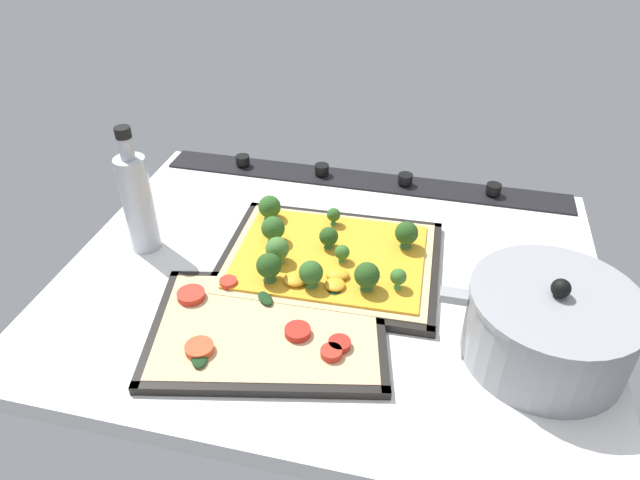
% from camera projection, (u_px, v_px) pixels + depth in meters
% --- Properties ---
extents(ground_plane, '(0.83, 0.66, 0.03)m').
position_uv_depth(ground_plane, '(330.00, 281.00, 0.91)').
color(ground_plane, white).
extents(stove_control_panel, '(0.79, 0.07, 0.03)m').
position_uv_depth(stove_control_panel, '(363.00, 179.00, 1.13)').
color(stove_control_panel, black).
rests_on(stove_control_panel, ground_plane).
extents(baking_tray_front, '(0.35, 0.28, 0.01)m').
position_uv_depth(baking_tray_front, '(330.00, 262.00, 0.92)').
color(baking_tray_front, black).
rests_on(baking_tray_front, ground_plane).
extents(broccoli_pizza, '(0.32, 0.25, 0.06)m').
position_uv_depth(broccoli_pizza, '(325.00, 255.00, 0.91)').
color(broccoli_pizza, '#D3B77F').
rests_on(broccoli_pizza, baking_tray_front).
extents(baking_tray_back, '(0.36, 0.29, 0.01)m').
position_uv_depth(baking_tray_back, '(269.00, 330.00, 0.80)').
color(baking_tray_back, black).
rests_on(baking_tray_back, ground_plane).
extents(veggie_pizza_back, '(0.33, 0.26, 0.02)m').
position_uv_depth(veggie_pizza_back, '(267.00, 326.00, 0.79)').
color(veggie_pizza_back, tan).
rests_on(veggie_pizza_back, baking_tray_back).
extents(cooking_pot, '(0.28, 0.21, 0.13)m').
position_uv_depth(cooking_pot, '(549.00, 326.00, 0.73)').
color(cooking_pot, gray).
rests_on(cooking_pot, ground_plane).
extents(oil_bottle, '(0.05, 0.05, 0.21)m').
position_uv_depth(oil_bottle, '(138.00, 200.00, 0.91)').
color(oil_bottle, '#B7BCC6').
rests_on(oil_bottle, ground_plane).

